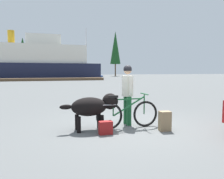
{
  "coord_description": "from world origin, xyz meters",
  "views": [
    {
      "loc": [
        -2.23,
        -5.31,
        1.5
      ],
      "look_at": [
        -0.12,
        1.27,
        0.91
      ],
      "focal_mm": 34.94,
      "sensor_mm": 36.0,
      "label": 1
    }
  ],
  "objects_px": {
    "backpack": "(165,121)",
    "handbag_pannier": "(106,128)",
    "ferry_boat": "(31,63)",
    "sailboat_moored": "(86,76)",
    "person_cyclist": "(128,89)",
    "bicycle": "(127,114)",
    "dog": "(94,106)"
  },
  "relations": [
    {
      "from": "dog",
      "to": "person_cyclist",
      "type": "bearing_deg",
      "value": 14.1
    },
    {
      "from": "backpack",
      "to": "person_cyclist",
      "type": "bearing_deg",
      "value": 126.47
    },
    {
      "from": "ferry_boat",
      "to": "backpack",
      "type": "bearing_deg",
      "value": -82.49
    },
    {
      "from": "bicycle",
      "to": "dog",
      "type": "height_order",
      "value": "dog"
    },
    {
      "from": "person_cyclist",
      "to": "handbag_pannier",
      "type": "xyz_separation_m",
      "value": [
        -0.85,
        -0.73,
        -0.84
      ]
    },
    {
      "from": "person_cyclist",
      "to": "sailboat_moored",
      "type": "bearing_deg",
      "value": 80.71
    },
    {
      "from": "dog",
      "to": "sailboat_moored",
      "type": "height_order",
      "value": "sailboat_moored"
    },
    {
      "from": "person_cyclist",
      "to": "handbag_pannier",
      "type": "relative_size",
      "value": 5.2
    },
    {
      "from": "person_cyclist",
      "to": "dog",
      "type": "relative_size",
      "value": 1.11
    },
    {
      "from": "bicycle",
      "to": "person_cyclist",
      "type": "distance_m",
      "value": 0.74
    },
    {
      "from": "bicycle",
      "to": "person_cyclist",
      "type": "relative_size",
      "value": 1.03
    },
    {
      "from": "bicycle",
      "to": "handbag_pannier",
      "type": "bearing_deg",
      "value": -153.66
    },
    {
      "from": "bicycle",
      "to": "backpack",
      "type": "bearing_deg",
      "value": -31.85
    },
    {
      "from": "bicycle",
      "to": "backpack",
      "type": "xyz_separation_m",
      "value": [
        0.81,
        -0.5,
        -0.13
      ]
    },
    {
      "from": "dog",
      "to": "sailboat_moored",
      "type": "bearing_deg",
      "value": 79.2
    },
    {
      "from": "dog",
      "to": "sailboat_moored",
      "type": "distance_m",
      "value": 36.78
    },
    {
      "from": "ferry_boat",
      "to": "sailboat_moored",
      "type": "bearing_deg",
      "value": 0.9
    },
    {
      "from": "bicycle",
      "to": "handbag_pannier",
      "type": "height_order",
      "value": "bicycle"
    },
    {
      "from": "person_cyclist",
      "to": "sailboat_moored",
      "type": "relative_size",
      "value": 0.18
    },
    {
      "from": "dog",
      "to": "backpack",
      "type": "xyz_separation_m",
      "value": [
        1.68,
        -0.63,
        -0.36
      ]
    },
    {
      "from": "dog",
      "to": "handbag_pannier",
      "type": "distance_m",
      "value": 0.68
    },
    {
      "from": "dog",
      "to": "backpack",
      "type": "relative_size",
      "value": 3.04
    },
    {
      "from": "backpack",
      "to": "handbag_pannier",
      "type": "xyz_separation_m",
      "value": [
        -1.5,
        0.16,
        -0.09
      ]
    },
    {
      "from": "handbag_pannier",
      "to": "ferry_boat",
      "type": "xyz_separation_m",
      "value": [
        -3.32,
        36.44,
        2.76
      ]
    },
    {
      "from": "person_cyclist",
      "to": "ferry_boat",
      "type": "distance_m",
      "value": 36.01
    },
    {
      "from": "person_cyclist",
      "to": "ferry_boat",
      "type": "bearing_deg",
      "value": 96.65
    },
    {
      "from": "handbag_pannier",
      "to": "person_cyclist",
      "type": "bearing_deg",
      "value": 40.64
    },
    {
      "from": "sailboat_moored",
      "to": "backpack",
      "type": "bearing_deg",
      "value": -98.07
    },
    {
      "from": "bicycle",
      "to": "ferry_boat",
      "type": "height_order",
      "value": "ferry_boat"
    },
    {
      "from": "person_cyclist",
      "to": "sailboat_moored",
      "type": "distance_m",
      "value": 36.35
    },
    {
      "from": "handbag_pannier",
      "to": "ferry_boat",
      "type": "relative_size",
      "value": 0.01
    },
    {
      "from": "dog",
      "to": "ferry_boat",
      "type": "distance_m",
      "value": 36.18
    }
  ]
}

